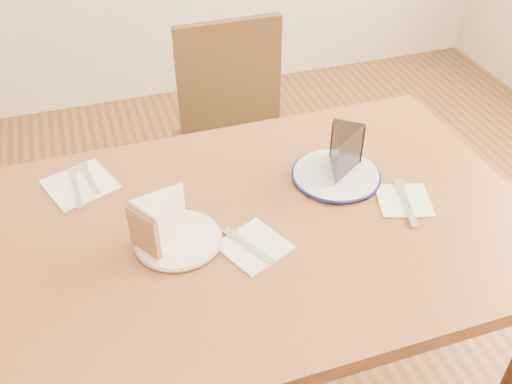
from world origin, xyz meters
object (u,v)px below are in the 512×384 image
object	(u,v)px
chair_far	(242,143)
table	(268,250)
plate_cream	(178,240)
plate_navy	(336,175)
carrot_cake	(166,218)
chocolate_cake	(342,155)

from	to	relation	value
chair_far	table	bearing A→B (deg)	77.43
plate_cream	plate_navy	size ratio (longest dim) A/B	0.87
table	plate_cream	world-z (taller)	plate_cream
chair_far	carrot_cake	distance (m)	0.83
table	chair_far	size ratio (longest dim) A/B	1.36
plate_navy	chocolate_cake	size ratio (longest dim) A/B	1.89
table	plate_cream	size ratio (longest dim) A/B	6.60
table	plate_cream	xyz separation A→B (m)	(-0.21, -0.01, 0.10)
table	chocolate_cake	xyz separation A→B (m)	(0.22, 0.10, 0.16)
table	plate_cream	bearing A→B (deg)	-178.01
table	chair_far	world-z (taller)	chair_far
chair_far	carrot_cake	xyz separation A→B (m)	(-0.37, -0.67, 0.32)
plate_cream	chocolate_cake	size ratio (longest dim) A/B	1.64
plate_navy	carrot_cake	world-z (taller)	carrot_cake
plate_navy	chocolate_cake	world-z (taller)	chocolate_cake
chair_far	chocolate_cake	world-z (taller)	chair_far
chair_far	chocolate_cake	bearing A→B (deg)	96.92
table	chair_far	bearing A→B (deg)	77.96
chair_far	plate_navy	xyz separation A→B (m)	(0.06, -0.58, 0.27)
plate_navy	carrot_cake	bearing A→B (deg)	-168.78
plate_navy	chocolate_cake	bearing A→B (deg)	13.12
chair_far	plate_navy	size ratio (longest dim) A/B	4.19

